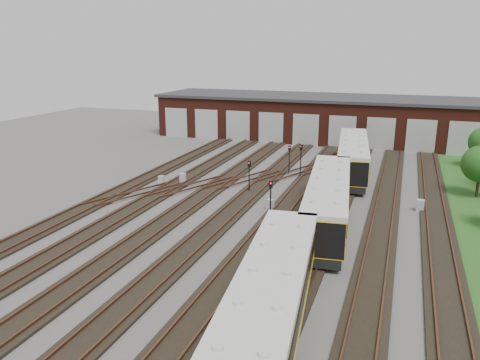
% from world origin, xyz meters
% --- Properties ---
extents(ground, '(120.00, 120.00, 0.00)m').
position_xyz_m(ground, '(0.00, 0.00, 0.00)').
color(ground, '#474542').
rests_on(ground, ground).
extents(track_network, '(30.40, 70.00, 0.33)m').
position_xyz_m(track_network, '(-0.17, 0.59, 0.11)').
color(track_network, black).
rests_on(track_network, ground).
extents(maintenance_shed, '(51.00, 12.50, 6.35)m').
position_xyz_m(maintenance_shed, '(-0.01, 39.97, 3.20)').
color(maintenance_shed, '#4A1B12').
rests_on(maintenance_shed, ground).
extents(metro_train, '(4.76, 48.57, 3.38)m').
position_xyz_m(metro_train, '(6.00, 4.30, 2.06)').
color(metro_train, black).
rests_on(metro_train, ground).
extents(signal_mast_0, '(0.29, 0.27, 3.04)m').
position_xyz_m(signal_mast_0, '(-2.39, 10.50, 1.97)').
color(signal_mast_0, black).
rests_on(signal_mast_0, ground).
extents(signal_mast_1, '(0.30, 0.29, 3.10)m').
position_xyz_m(signal_mast_1, '(-0.48, 18.42, 2.00)').
color(signal_mast_1, black).
rests_on(signal_mast_1, ground).
extents(signal_mast_2, '(0.31, 0.30, 3.54)m').
position_xyz_m(signal_mast_2, '(1.05, 17.16, 2.26)').
color(signal_mast_2, black).
rests_on(signal_mast_2, ground).
extents(signal_mast_3, '(0.31, 0.29, 3.28)m').
position_xyz_m(signal_mast_3, '(1.59, 3.85, 2.11)').
color(signal_mast_3, black).
rests_on(signal_mast_3, ground).
extents(relay_cabinet_0, '(0.73, 0.67, 1.02)m').
position_xyz_m(relay_cabinet_0, '(-9.66, 11.14, 0.51)').
color(relay_cabinet_0, '#ACAFB1').
rests_on(relay_cabinet_0, ground).
extents(relay_cabinet_1, '(0.65, 0.59, 0.90)m').
position_xyz_m(relay_cabinet_1, '(-11.50, 9.99, 0.45)').
color(relay_cabinet_1, '#ACAFB1').
rests_on(relay_cabinet_1, ground).
extents(relay_cabinet_2, '(0.68, 0.62, 0.93)m').
position_xyz_m(relay_cabinet_2, '(0.88, 6.32, 0.46)').
color(relay_cabinet_2, '#ACAFB1').
rests_on(relay_cabinet_2, ground).
extents(relay_cabinet_3, '(0.61, 0.54, 0.92)m').
position_xyz_m(relay_cabinet_3, '(3.22, 11.04, 0.46)').
color(relay_cabinet_3, '#ACAFB1').
rests_on(relay_cabinet_3, ground).
extents(relay_cabinet_4, '(0.61, 0.51, 1.01)m').
position_xyz_m(relay_cabinet_4, '(12.78, 10.24, 0.50)').
color(relay_cabinet_4, '#ACAFB1').
rests_on(relay_cabinet_4, ground).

